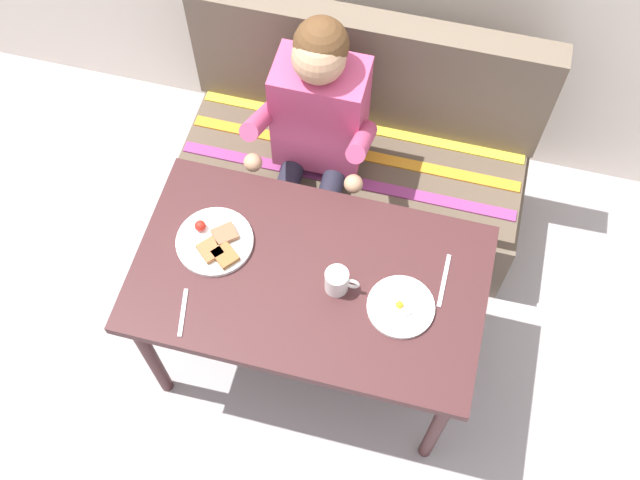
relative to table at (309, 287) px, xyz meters
The scene contains 9 objects.
ground_plane 0.65m from the table, ahead, with size 8.00×8.00×0.00m, color #A39C9D.
table is the anchor object (origin of this frame).
couch 0.83m from the table, 90.00° to the left, with size 1.44×0.56×1.00m.
person 0.61m from the table, 102.31° to the left, with size 0.45×0.61×1.21m.
plate_breakfast 0.36m from the table, behind, with size 0.27×0.27×0.05m.
plate_eggs 0.34m from the table, ahead, with size 0.23×0.23×0.04m.
coffee_mug 0.17m from the table, ahead, with size 0.12×0.08×0.10m.
fork 0.44m from the table, 147.81° to the right, with size 0.01×0.17×0.01m, color silver.
knife 0.46m from the table, 12.15° to the left, with size 0.01×0.20×0.01m, color silver.
Camera 1 is at (0.31, -1.07, 3.01)m, focal length 42.10 mm.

